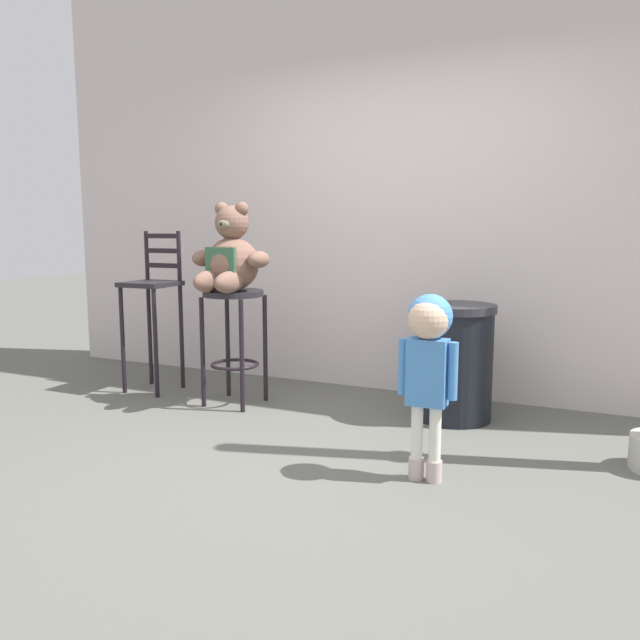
# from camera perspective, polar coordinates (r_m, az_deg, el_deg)

# --- Properties ---
(ground_plane) EXTENTS (24.00, 24.00, 0.00)m
(ground_plane) POSITION_cam_1_polar(r_m,az_deg,el_deg) (3.28, -2.60, -13.71)
(ground_plane) COLOR #5B5C55
(building_wall) EXTENTS (6.24, 0.30, 4.00)m
(building_wall) POSITION_cam_1_polar(r_m,az_deg,el_deg) (4.92, 8.22, 17.22)
(building_wall) COLOR beige
(building_wall) RESTS_ON ground_plane
(bar_stool_with_teddy) EXTENTS (0.42, 0.42, 0.80)m
(bar_stool_with_teddy) POSITION_cam_1_polar(r_m,az_deg,el_deg) (4.42, -7.80, -0.22)
(bar_stool_with_teddy) COLOR black
(bar_stool_with_teddy) RESTS_ON ground_plane
(teddy_bear) EXTENTS (0.57, 0.51, 0.60)m
(teddy_bear) POSITION_cam_1_polar(r_m,az_deg,el_deg) (4.35, -8.12, 5.55)
(teddy_bear) COLOR brown
(teddy_bear) RESTS_ON bar_stool_with_teddy
(child_walking) EXTENTS (0.29, 0.23, 0.92)m
(child_walking) POSITION_cam_1_polar(r_m,az_deg,el_deg) (3.06, 9.80, -2.39)
(child_walking) COLOR #C2AAA4
(child_walking) RESTS_ON ground_plane
(trash_bin) EXTENTS (0.51, 0.51, 0.75)m
(trash_bin) POSITION_cam_1_polar(r_m,az_deg,el_deg) (4.15, 12.10, -3.71)
(trash_bin) COLOR black
(trash_bin) RESTS_ON ground_plane
(bar_chair_empty) EXTENTS (0.36, 0.36, 1.21)m
(bar_chair_empty) POSITION_cam_1_polar(r_m,az_deg,el_deg) (4.92, -14.86, 1.95)
(bar_chair_empty) COLOR black
(bar_chair_empty) RESTS_ON ground_plane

